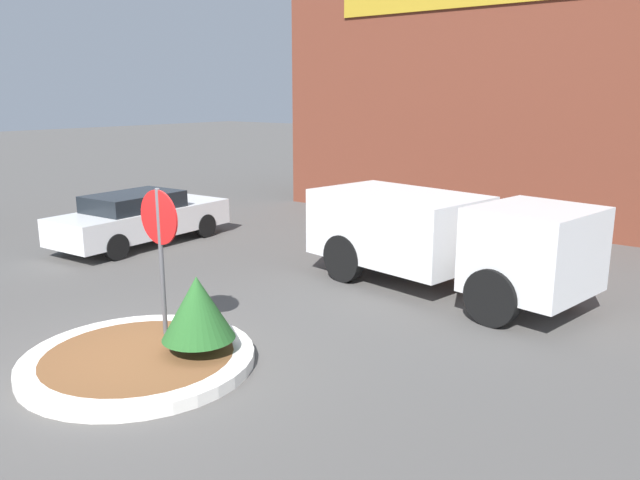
# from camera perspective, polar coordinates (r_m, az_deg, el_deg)

# --- Properties ---
(ground_plane) EXTENTS (120.00, 120.00, 0.00)m
(ground_plane) POSITION_cam_1_polar(r_m,az_deg,el_deg) (9.50, -16.19, -10.96)
(ground_plane) COLOR #514F4C
(traffic_island) EXTENTS (3.30, 3.30, 0.18)m
(traffic_island) POSITION_cam_1_polar(r_m,az_deg,el_deg) (9.47, -16.22, -10.47)
(traffic_island) COLOR silver
(traffic_island) RESTS_ON ground_plane
(stop_sign) EXTENTS (0.83, 0.07, 2.45)m
(stop_sign) POSITION_cam_1_polar(r_m,az_deg,el_deg) (9.62, -14.42, 0.31)
(stop_sign) COLOR #4C4C51
(stop_sign) RESTS_ON ground_plane
(island_shrub) EXTENTS (1.05, 1.05, 1.13)m
(island_shrub) POSITION_cam_1_polar(r_m,az_deg,el_deg) (9.08, -11.14, -6.08)
(island_shrub) COLOR brown
(island_shrub) RESTS_ON traffic_island
(utility_truck) EXTENTS (5.90, 2.96, 1.92)m
(utility_truck) POSITION_cam_1_polar(r_m,az_deg,el_deg) (12.42, 10.97, 0.45)
(utility_truck) COLOR silver
(utility_truck) RESTS_ON ground_plane
(storefront_building) EXTENTS (15.04, 6.07, 7.44)m
(storefront_building) POSITION_cam_1_polar(r_m,az_deg,el_deg) (21.35, 19.06, 12.27)
(storefront_building) COLOR brown
(storefront_building) RESTS_ON ground_plane
(parked_sedan_white) EXTENTS (1.99, 4.83, 1.36)m
(parked_sedan_white) POSITION_cam_1_polar(r_m,az_deg,el_deg) (16.74, -16.06, 1.99)
(parked_sedan_white) COLOR silver
(parked_sedan_white) RESTS_ON ground_plane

